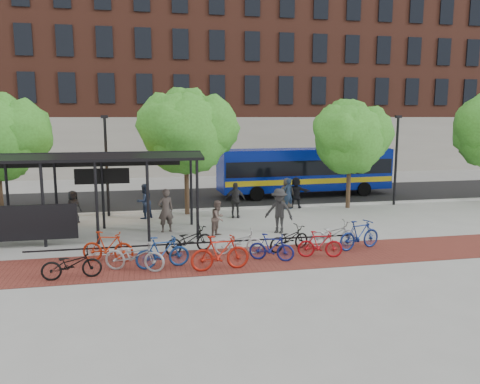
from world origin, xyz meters
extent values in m
plane|color=#9E9E99|center=(0.00, 0.00, 0.00)|extent=(160.00, 160.00, 0.00)
cube|color=black|center=(0.00, 8.00, 0.01)|extent=(160.00, 8.00, 0.01)
cube|color=#B7B7B2|center=(0.00, 4.00, 0.06)|extent=(160.00, 0.25, 0.12)
cube|color=maroon|center=(-2.00, -5.00, 0.00)|extent=(24.00, 3.00, 0.01)
cube|color=black|center=(-3.30, -4.10, 0.00)|extent=(12.00, 0.05, 0.95)
cube|color=brown|center=(10.00, 26.00, 10.00)|extent=(55.00, 14.00, 20.00)
cube|color=#7A664C|center=(-16.00, 40.00, 15.00)|extent=(22.00, 22.00, 30.00)
cylinder|color=black|center=(-11.00, 0.85, 1.65)|extent=(0.12, 0.12, 3.30)
cylinder|color=black|center=(-9.00, -1.85, 1.65)|extent=(0.12, 0.12, 3.30)
cylinder|color=black|center=(-9.00, 0.85, 1.65)|extent=(0.12, 0.12, 3.30)
cylinder|color=black|center=(-7.00, -1.85, 1.65)|extent=(0.12, 0.12, 3.30)
cylinder|color=black|center=(-7.00, 0.85, 1.65)|extent=(0.12, 0.12, 3.30)
cylinder|color=black|center=(-5.00, -1.85, 1.65)|extent=(0.12, 0.12, 3.30)
cylinder|color=black|center=(-5.00, 0.85, 1.65)|extent=(0.12, 0.12, 3.30)
cylinder|color=black|center=(-3.00, -1.85, 1.65)|extent=(0.12, 0.12, 3.30)
cylinder|color=black|center=(-3.00, 0.85, 1.65)|extent=(0.12, 0.12, 3.30)
cube|color=black|center=(-10.00, -1.90, 1.00)|extent=(4.50, 0.08, 1.40)
cube|color=black|center=(-8.00, -1.20, 3.45)|extent=(10.60, 1.65, 0.29)
cube|color=black|center=(-8.00, 0.20, 3.45)|extent=(10.60, 1.65, 0.29)
cube|color=black|center=(-8.00, 0.90, 3.05)|extent=(9.00, 0.10, 0.40)
cube|color=black|center=(-7.00, 0.95, 2.40)|extent=(2.40, 0.12, 0.70)
cube|color=#FF7200|center=(-7.00, 1.03, 2.40)|extent=(2.20, 0.02, 0.55)
cylinder|color=#382619|center=(-12.00, 3.30, 1.19)|extent=(0.24, 0.24, 2.38)
sphere|color=#36751F|center=(-11.00, 3.50, 4.28)|extent=(3.20, 3.20, 3.20)
cylinder|color=#382619|center=(-3.00, 3.30, 1.26)|extent=(0.24, 0.24, 2.52)
sphere|color=#36751F|center=(-3.00, 3.30, 4.20)|extent=(4.20, 4.20, 4.20)
sphere|color=#36751F|center=(-1.95, 3.50, 4.50)|extent=(3.36, 3.36, 3.36)
sphere|color=#36751F|center=(-3.84, 3.00, 4.60)|extent=(3.15, 3.15, 3.15)
sphere|color=#36751F|center=(-2.90, 3.70, 5.00)|extent=(2.94, 2.94, 2.94)
cylinder|color=#382619|center=(6.00, 3.30, 1.14)|extent=(0.24, 0.24, 2.27)
sphere|color=#36751F|center=(6.00, 3.30, 3.79)|extent=(3.80, 3.80, 3.80)
sphere|color=#36751F|center=(6.95, 3.50, 4.09)|extent=(3.04, 3.04, 3.04)
sphere|color=#36751F|center=(5.24, 3.00, 4.20)|extent=(2.85, 2.85, 2.85)
sphere|color=#36751F|center=(6.10, 3.70, 4.59)|extent=(2.66, 2.66, 2.66)
cylinder|color=black|center=(-7.00, 3.60, 2.50)|extent=(0.14, 0.14, 5.00)
cube|color=black|center=(-7.00, 3.60, 5.05)|extent=(0.35, 0.20, 0.15)
cylinder|color=black|center=(9.00, 3.60, 2.50)|extent=(0.14, 0.14, 5.00)
cube|color=black|center=(9.00, 3.60, 5.05)|extent=(0.35, 0.20, 0.15)
cube|color=navy|center=(4.98, 7.73, 1.70)|extent=(11.31, 3.01, 2.57)
cube|color=black|center=(4.98, 7.73, 1.91)|extent=(11.09, 3.03, 0.93)
cube|color=yellow|center=(4.98, 7.73, 1.07)|extent=(11.20, 3.05, 0.33)
cube|color=navy|center=(4.98, 7.73, 2.94)|extent=(11.07, 2.75, 0.17)
cylinder|color=black|center=(1.47, 6.33, 0.45)|extent=(0.91, 0.31, 0.90)
cylinder|color=black|center=(1.34, 8.75, 0.45)|extent=(0.91, 0.31, 0.90)
cylinder|color=black|center=(8.63, 6.70, 0.45)|extent=(0.91, 0.31, 0.90)
cylinder|color=black|center=(8.50, 9.13, 0.45)|extent=(0.91, 0.31, 0.90)
imported|color=black|center=(-7.42, -5.92, 0.48)|extent=(1.88, 0.81, 0.96)
imported|color=#9E270E|center=(-6.43, -4.33, 0.55)|extent=(1.90, 0.96, 1.10)
imported|color=#959597|center=(-5.49, -5.53, 0.54)|extent=(2.18, 1.39, 1.08)
imported|color=navy|center=(-4.57, -5.39, 0.55)|extent=(1.88, 0.79, 1.10)
imported|color=black|center=(-3.55, -3.85, 0.52)|extent=(2.07, 1.42, 1.03)
imported|color=#9C190E|center=(-2.70, -6.00, 0.60)|extent=(2.03, 0.73, 1.20)
imported|color=#A9AAAC|center=(-1.76, -4.33, 0.47)|extent=(1.87, 0.85, 0.95)
imported|color=navy|center=(-0.76, -5.33, 0.49)|extent=(1.67, 1.10, 0.98)
imported|color=black|center=(0.22, -4.25, 0.48)|extent=(1.93, 1.28, 0.96)
imported|color=#9E0E14|center=(1.07, -5.29, 0.49)|extent=(1.69, 0.81, 0.98)
imported|color=#9F9FA2|center=(2.09, -4.01, 0.52)|extent=(1.98, 0.73, 1.03)
imported|color=navy|center=(2.93, -4.60, 0.58)|extent=(1.99, 1.06, 1.15)
imported|color=black|center=(-8.53, 2.33, 0.78)|extent=(0.90, 0.89, 1.57)
imported|color=#3A332E|center=(-4.25, -0.33, 0.97)|extent=(0.80, 0.62, 1.94)
imported|color=#1B2741|center=(-5.19, 2.66, 0.87)|extent=(1.08, 1.03, 1.75)
imported|color=#282828|center=(-0.69, 1.99, 0.90)|extent=(1.09, 0.53, 1.80)
imported|color=black|center=(3.11, 3.80, 0.87)|extent=(1.70, 1.00, 1.75)
imported|color=#3C3630|center=(2.58, 3.78, 0.85)|extent=(0.95, 0.75, 1.71)
imported|color=#1C2B42|center=(2.59, 3.56, 0.86)|extent=(0.74, 0.64, 1.72)
imported|color=brown|center=(-2.09, -1.50, 0.77)|extent=(0.92, 0.95, 1.55)
imported|color=#262626|center=(0.61, -1.50, 0.98)|extent=(1.46, 1.35, 1.97)
camera|label=1|loc=(-4.99, -20.81, 5.06)|focal=35.00mm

